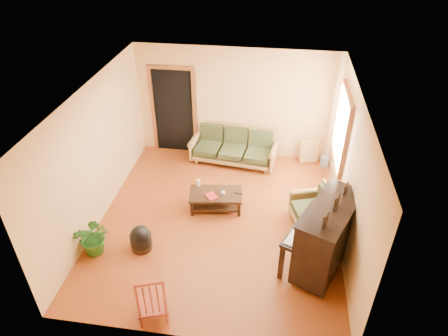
% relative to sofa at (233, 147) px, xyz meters
% --- Properties ---
extents(floor, '(5.00, 5.00, 0.00)m').
position_rel_sofa_xyz_m(floor, '(-0.01, -2.09, -0.42)').
color(floor, '#63280D').
rests_on(floor, ground).
extents(doorway, '(1.08, 0.16, 2.05)m').
position_rel_sofa_xyz_m(doorway, '(-1.46, 0.39, 0.61)').
color(doorway, black).
rests_on(doorway, floor).
extents(window, '(0.12, 1.36, 1.46)m').
position_rel_sofa_xyz_m(window, '(2.20, -0.79, 1.08)').
color(window, white).
rests_on(window, right_wall).
extents(sofa, '(2.04, 1.05, 0.84)m').
position_rel_sofa_xyz_m(sofa, '(0.00, 0.00, 0.00)').
color(sofa, olive).
rests_on(sofa, floor).
extents(coffee_table, '(1.09, 0.68, 0.37)m').
position_rel_sofa_xyz_m(coffee_table, '(-0.13, -1.72, -0.23)').
color(coffee_table, black).
rests_on(coffee_table, floor).
extents(armchair, '(0.96, 0.98, 0.78)m').
position_rel_sofa_xyz_m(armchair, '(1.71, -1.90, -0.03)').
color(armchair, olive).
rests_on(armchair, floor).
extents(piano, '(1.36, 1.66, 1.27)m').
position_rel_sofa_xyz_m(piano, '(1.88, -2.96, 0.22)').
color(piano, black).
rests_on(piano, floor).
extents(footstool, '(0.41, 0.41, 0.36)m').
position_rel_sofa_xyz_m(footstool, '(-1.24, -3.01, -0.24)').
color(footstool, black).
rests_on(footstool, floor).
extents(red_chair, '(0.56, 0.58, 0.92)m').
position_rel_sofa_xyz_m(red_chair, '(-0.63, -4.29, 0.04)').
color(red_chair, maroon).
rests_on(red_chair, floor).
extents(leaning_frame, '(0.45, 0.21, 0.58)m').
position_rel_sofa_xyz_m(leaning_frame, '(1.75, 0.27, -0.13)').
color(leaning_frame, gold).
rests_on(leaning_frame, floor).
extents(ceramic_crock, '(0.22, 0.22, 0.24)m').
position_rel_sofa_xyz_m(ceramic_crock, '(2.11, 0.16, -0.30)').
color(ceramic_crock, '#354EA1').
rests_on(ceramic_crock, floor).
extents(potted_plant, '(0.65, 0.57, 0.69)m').
position_rel_sofa_xyz_m(potted_plant, '(-2.00, -3.20, -0.07)').
color(potted_plant, '#245C1A').
rests_on(potted_plant, floor).
extents(book, '(0.29, 0.30, 0.02)m').
position_rel_sofa_xyz_m(book, '(-0.26, -1.90, -0.03)').
color(book, '#A5161E').
rests_on(book, coffee_table).
extents(candle, '(0.09, 0.09, 0.13)m').
position_rel_sofa_xyz_m(candle, '(-0.51, -1.52, 0.02)').
color(candle, silver).
rests_on(candle, coffee_table).
extents(glass_jar, '(0.09, 0.09, 0.05)m').
position_rel_sofa_xyz_m(glass_jar, '(0.02, -1.73, -0.02)').
color(glass_jar, silver).
rests_on(glass_jar, coffee_table).
extents(remote, '(0.16, 0.07, 0.02)m').
position_rel_sofa_xyz_m(remote, '(0.32, -1.67, -0.04)').
color(remote, black).
rests_on(remote, coffee_table).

